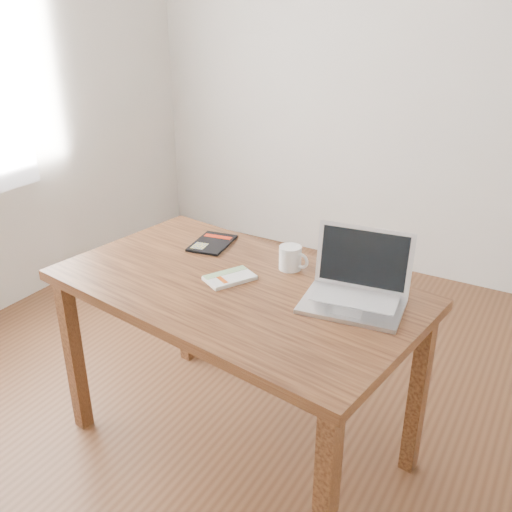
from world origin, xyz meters
The scene contains 6 objects.
room centered at (-0.07, 0.00, 1.36)m, with size 4.04×4.04×2.70m.
desk centered at (-0.19, 0.02, 0.66)m, with size 1.42×0.94×0.75m.
white_guidebook centered at (-0.23, 0.04, 0.76)m, with size 0.18×0.21×0.02m.
black_guidebook centered at (-0.47, 0.28, 0.76)m, with size 0.18×0.23×0.01m.
laptop centered at (0.22, 0.12, 0.80)m, with size 0.36×0.31×0.23m.
coffee_mug centered at (-0.08, 0.23, 0.80)m, with size 0.12×0.09×0.09m.
Camera 1 is at (0.79, -1.52, 1.70)m, focal length 40.00 mm.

